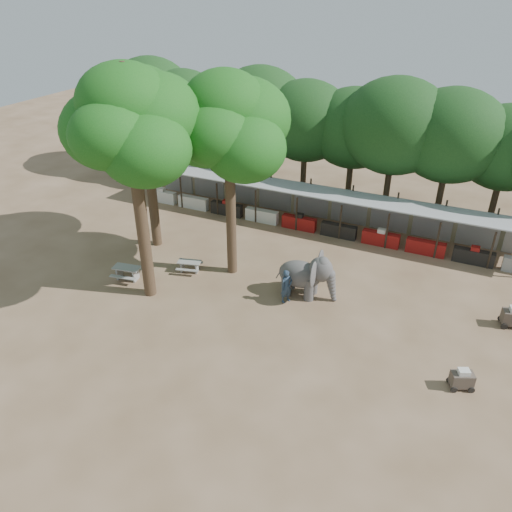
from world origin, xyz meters
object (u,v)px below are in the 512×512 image
at_px(yard_tree_center, 130,125).
at_px(elephant, 307,275).
at_px(picnic_table_near, 127,271).
at_px(cart_front, 462,379).
at_px(picnic_table_far, 189,265).
at_px(yard_tree_back, 228,126).
at_px(yard_tree_left, 144,116).
at_px(handler, 287,286).

distance_m(yard_tree_center, elephant, 11.69).
distance_m(picnic_table_near, cart_front, 18.22).
distance_m(picnic_table_far, cart_front, 15.76).
xyz_separation_m(yard_tree_back, elephant, (4.94, -0.75, -7.27)).
relative_size(picnic_table_far, cart_front, 1.36).
bearing_deg(elephant, yard_tree_left, 167.78).
bearing_deg(cart_front, yard_tree_left, 139.89).
relative_size(yard_tree_left, picnic_table_far, 6.85).
distance_m(handler, cart_front, 9.54).
bearing_deg(yard_tree_back, yard_tree_left, 170.54).
bearing_deg(yard_tree_left, yard_tree_center, -59.04).
bearing_deg(elephant, cart_front, -28.22).
xyz_separation_m(yard_tree_left, picnic_table_far, (3.88, -2.29, -7.76)).
bearing_deg(picnic_table_far, yard_tree_left, 134.36).
distance_m(yard_tree_center, yard_tree_back, 5.04).
bearing_deg(handler, picnic_table_near, 133.25).
xyz_separation_m(yard_tree_back, picnic_table_far, (-2.12, -1.29, -8.10)).
height_order(yard_tree_back, cart_front, yard_tree_back).
bearing_deg(yard_tree_back, elephant, -8.63).
distance_m(yard_tree_back, handler, 8.85).
height_order(yard_tree_left, yard_tree_center, yard_tree_center).
bearing_deg(yard_tree_left, picnic_table_near, -76.41).
bearing_deg(yard_tree_center, handler, 17.24).
distance_m(yard_tree_center, handler, 11.17).
relative_size(yard_tree_back, cart_front, 9.57).
xyz_separation_m(elephant, picnic_table_far, (-7.07, -0.54, -0.83)).
bearing_deg(yard_tree_left, picnic_table_far, -30.56).
distance_m(handler, picnic_table_far, 6.34).
relative_size(picnic_table_near, picnic_table_far, 1.10).
bearing_deg(handler, yard_tree_center, 139.78).
height_order(elephant, picnic_table_far, elephant).
bearing_deg(picnic_table_far, elephant, -10.72).
bearing_deg(picnic_table_near, yard_tree_back, 26.24).
distance_m(yard_tree_back, cart_front, 16.21).
height_order(yard_tree_left, elephant, yard_tree_left).
distance_m(yard_tree_back, picnic_table_near, 10.04).
height_order(picnic_table_far, cart_front, cart_front).
distance_m(yard_tree_left, picnic_table_far, 8.97).
bearing_deg(cart_front, picnic_table_near, 152.59).
bearing_deg(handler, picnic_table_far, 118.15).
relative_size(yard_tree_left, yard_tree_back, 0.97).
xyz_separation_m(yard_tree_back, handler, (4.18, -1.77, -7.60)).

